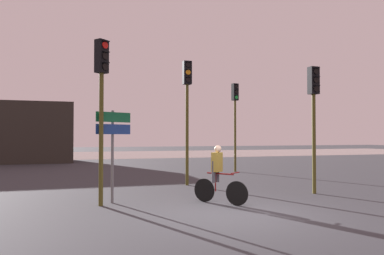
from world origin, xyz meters
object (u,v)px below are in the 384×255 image
object	(u,v)px
traffic_light_center	(187,99)
direction_sign_post	(113,139)
traffic_light_near_right	(314,105)
traffic_light_near_left	(102,90)
cyclist	(218,174)
traffic_light_far_right	(235,111)

from	to	relation	value
traffic_light_center	direction_sign_post	xyz separation A→B (m)	(-3.11, -3.05, -1.51)
traffic_light_near_right	traffic_light_near_left	xyz separation A→B (m)	(-6.81, -0.12, 0.21)
traffic_light_center	cyclist	bearing A→B (deg)	84.54
traffic_light_far_right	traffic_light_near_right	xyz separation A→B (m)	(-0.67, -7.76, -0.34)
traffic_light_near_left	cyclist	bearing A→B (deg)	129.48
direction_sign_post	cyclist	size ratio (longest dim) A/B	1.60
cyclist	traffic_light_near_right	bearing A→B (deg)	153.76
traffic_light_near_right	traffic_light_near_left	bearing A→B (deg)	-2.20
direction_sign_post	traffic_light_near_right	bearing A→B (deg)	152.31
traffic_light_center	cyclist	distance (m)	4.72
traffic_light_near_left	traffic_light_near_right	bearing A→B (deg)	141.52
traffic_light_center	traffic_light_near_right	bearing A→B (deg)	134.72
traffic_light_near_right	cyclist	xyz separation A→B (m)	(-3.67, -0.73, -2.09)
traffic_light_far_right	cyclist	bearing A→B (deg)	50.66
traffic_light_center	cyclist	world-z (taller)	traffic_light_center
traffic_light_far_right	traffic_light_near_right	world-z (taller)	traffic_light_far_right
traffic_light_far_right	traffic_light_near_right	size ratio (longest dim) A/B	1.13
traffic_light_far_right	traffic_light_near_right	distance (m)	7.80
traffic_light_near_left	traffic_light_center	world-z (taller)	traffic_light_center
traffic_light_near_right	traffic_light_near_left	distance (m)	6.82
traffic_light_far_right	cyclist	xyz separation A→B (m)	(-4.34, -8.49, -2.42)
traffic_light_near_left	traffic_light_center	size ratio (longest dim) A/B	0.94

